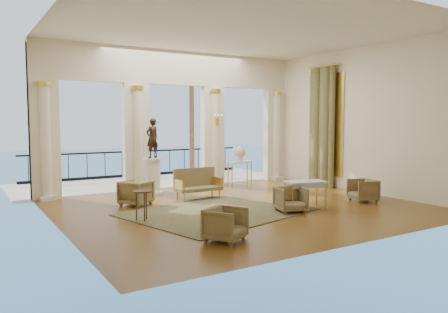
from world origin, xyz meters
TOP-DOWN VIEW (x-y plane):
  - floor at (0.00, 0.00)m, footprint 9.00×9.00m
  - room_walls at (0.00, -1.12)m, footprint 9.00×9.00m
  - arcade at (-0.00, 3.82)m, footprint 9.00×0.56m
  - terrace at (0.00, 5.80)m, footprint 10.00×3.60m
  - balustrade at (0.00, 7.40)m, footprint 9.00×0.06m
  - palm_tree at (2.00, 6.60)m, footprint 2.00×2.00m
  - sea at (0.00, 60.00)m, footprint 160.00×160.00m
  - curtain at (4.28, 1.50)m, footprint 0.33×1.40m
  - window_frame at (4.47, 1.50)m, footprint 0.04×1.60m
  - wall_sconce at (1.40, 3.51)m, footprint 0.30×0.11m
  - rug at (-0.84, -0.28)m, footprint 4.79×4.13m
  - armchair_a at (-2.03, -2.55)m, footprint 0.89×0.87m
  - armchair_b at (0.68, -1.21)m, footprint 0.81×0.78m
  - armchair_c at (3.31, -1.15)m, footprint 0.79×0.82m
  - armchair_d at (-2.24, 1.59)m, footprint 0.95×0.96m
  - settee at (-0.40, 1.64)m, footprint 1.32×0.57m
  - game_table at (1.32, -1.01)m, footprint 1.12×0.78m
  - pedestal at (-1.20, 2.98)m, footprint 0.61×0.61m
  - statue at (-1.20, 2.98)m, footprint 0.50×0.41m
  - console_table at (2.01, 3.05)m, footprint 0.94×0.51m
  - urn at (2.01, 3.05)m, footprint 0.39×0.39m
  - side_table at (-2.75, -0.21)m, footprint 0.42×0.42m

SIDE VIEW (x-z plane):
  - sea at x=0.00m, z-range -6.00..-6.00m
  - terrace at x=0.00m, z-range -0.10..0.00m
  - floor at x=0.00m, z-range 0.00..0.00m
  - rug at x=-0.84m, z-range 0.00..0.02m
  - armchair_c at x=3.31m, z-range 0.00..0.68m
  - armchair_b at x=0.68m, z-range 0.00..0.68m
  - armchair_a at x=-2.03m, z-range 0.00..0.69m
  - armchair_d at x=-2.24m, z-range 0.00..0.73m
  - balustrade at x=0.00m, z-range -0.11..0.92m
  - settee at x=-0.40m, z-range 0.00..0.87m
  - pedestal at x=-1.20m, z-range -0.02..1.09m
  - side_table at x=-2.75m, z-range 0.24..0.93m
  - game_table at x=1.32m, z-range 0.28..0.97m
  - console_table at x=2.01m, z-range 0.28..1.12m
  - urn at x=2.01m, z-range 0.88..1.39m
  - statue at x=-1.20m, z-range 1.11..2.30m
  - curtain at x=4.28m, z-range -0.03..4.06m
  - window_frame at x=4.47m, z-range 0.40..3.80m
  - wall_sconce at x=1.40m, z-range 2.06..2.40m
  - arcade at x=0.00m, z-range 0.33..4.83m
  - room_walls at x=0.00m, z-range -1.62..7.38m
  - palm_tree at x=2.00m, z-range 1.84..6.34m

